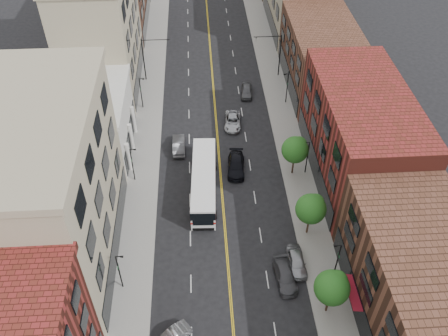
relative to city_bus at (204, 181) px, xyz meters
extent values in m
cube|color=gray|center=(-7.80, 13.66, -1.87)|extent=(4.00, 110.00, 0.15)
cube|color=gray|center=(12.20, 13.66, -1.87)|extent=(4.00, 110.00, 0.15)
cube|color=tan|center=(-14.80, -8.34, 7.05)|extent=(10.00, 22.00, 18.00)
cube|color=silver|center=(-14.80, 9.66, 2.05)|extent=(10.00, 14.00, 8.00)
cube|color=tan|center=(-14.80, 26.66, 7.05)|extent=(10.00, 20.00, 18.00)
cube|color=#543021|center=(19.20, -21.34, 3.05)|extent=(10.00, 26.00, 10.00)
cube|color=#5D2118|center=(19.20, 2.66, 4.05)|extent=(10.00, 22.00, 12.00)
cube|color=#543021|center=(19.20, 23.66, 3.05)|extent=(10.00, 20.00, 10.00)
cylinder|color=black|center=(11.50, -17.34, -0.55)|extent=(0.22, 0.22, 2.50)
sphere|color=#1F5E1A|center=(11.50, -17.34, 2.10)|extent=(3.40, 3.40, 3.40)
sphere|color=#1F5E1A|center=(12.00, -16.94, 2.61)|extent=(2.04, 2.04, 2.04)
cylinder|color=black|center=(11.50, -7.34, -0.55)|extent=(0.22, 0.22, 2.50)
sphere|color=#1F5E1A|center=(11.50, -7.34, 2.10)|extent=(3.40, 3.40, 3.40)
sphere|color=#1F5E1A|center=(12.00, -6.94, 2.61)|extent=(2.04, 2.04, 2.04)
cylinder|color=black|center=(11.50, 2.66, -0.55)|extent=(0.22, 0.22, 2.50)
sphere|color=#1F5E1A|center=(11.50, 2.66, 2.10)|extent=(3.40, 3.40, 3.40)
sphere|color=#1F5E1A|center=(12.00, 3.06, 2.61)|extent=(2.04, 2.04, 2.04)
cylinder|color=black|center=(-8.80, -13.34, 0.70)|extent=(0.14, 0.14, 5.00)
cylinder|color=black|center=(-8.45, -13.34, 3.20)|extent=(0.70, 0.10, 0.10)
cube|color=black|center=(-8.20, -13.34, 3.15)|extent=(0.28, 0.14, 0.14)
cube|color=#19592D|center=(-8.80, -13.34, 1.60)|extent=(0.04, 0.55, 0.35)
cylinder|color=black|center=(-8.80, 2.66, 0.70)|extent=(0.14, 0.14, 5.00)
cylinder|color=black|center=(-8.45, 2.66, 3.20)|extent=(0.70, 0.10, 0.10)
cube|color=black|center=(-8.20, 2.66, 3.15)|extent=(0.28, 0.14, 0.14)
cube|color=#19592D|center=(-8.80, 2.66, 1.60)|extent=(0.04, 0.55, 0.35)
cylinder|color=black|center=(-8.80, 18.66, 0.70)|extent=(0.14, 0.14, 5.00)
cylinder|color=black|center=(-8.45, 18.66, 3.20)|extent=(0.70, 0.10, 0.10)
cube|color=black|center=(-8.20, 18.66, 3.15)|extent=(0.28, 0.14, 0.14)
cube|color=#19592D|center=(-8.80, 18.66, 1.60)|extent=(0.04, 0.55, 0.35)
cylinder|color=black|center=(13.20, -13.34, 0.70)|extent=(0.14, 0.14, 5.00)
cylinder|color=black|center=(12.85, -13.34, 3.20)|extent=(0.70, 0.10, 0.10)
cube|color=black|center=(12.60, -13.34, 3.15)|extent=(0.28, 0.14, 0.14)
cube|color=#19592D|center=(13.20, -13.34, 1.60)|extent=(0.04, 0.55, 0.35)
cylinder|color=black|center=(13.20, 2.66, 0.70)|extent=(0.14, 0.14, 5.00)
cylinder|color=black|center=(12.85, 2.66, 3.20)|extent=(0.70, 0.10, 0.10)
cube|color=black|center=(12.60, 2.66, 3.15)|extent=(0.28, 0.14, 0.14)
cube|color=#19592D|center=(13.20, 2.66, 1.60)|extent=(0.04, 0.55, 0.35)
cylinder|color=black|center=(13.20, 18.66, 0.70)|extent=(0.14, 0.14, 5.00)
cylinder|color=black|center=(12.85, 18.66, 3.20)|extent=(0.70, 0.10, 0.10)
cube|color=black|center=(12.60, 18.66, 3.15)|extent=(0.28, 0.14, 0.14)
cube|color=#19592D|center=(13.20, 18.66, 1.60)|extent=(0.04, 0.55, 0.35)
cylinder|color=black|center=(-8.80, 26.66, 1.80)|extent=(0.18, 0.18, 7.20)
cylinder|color=black|center=(-6.60, 26.66, 5.20)|extent=(4.40, 0.12, 0.12)
imported|color=black|center=(-4.80, 26.66, 4.80)|extent=(0.15, 0.18, 0.90)
cylinder|color=black|center=(13.20, 26.66, 1.80)|extent=(0.18, 0.18, 7.20)
cylinder|color=black|center=(11.00, 26.66, 5.20)|extent=(4.40, 0.12, 0.12)
imported|color=black|center=(9.20, 26.66, 4.80)|extent=(0.15, 0.18, 0.90)
cube|color=white|center=(0.00, 0.01, -0.16)|extent=(3.38, 13.07, 3.13)
cube|color=black|center=(0.00, 0.01, 0.59)|extent=(3.42, 13.12, 1.13)
cube|color=red|center=(0.00, 0.01, -0.49)|extent=(3.42, 13.12, 0.24)
cube|color=black|center=(-0.29, -6.49, 0.11)|extent=(2.38, 0.17, 1.73)
cylinder|color=black|center=(-1.62, -4.24, -1.43)|extent=(0.35, 1.05, 1.04)
cylinder|color=black|center=(1.23, -4.37, -1.43)|extent=(0.35, 1.05, 1.04)
cylinder|color=black|center=(-1.23, 4.39, -1.43)|extent=(0.35, 1.05, 1.04)
cylinder|color=black|center=(1.62, 4.26, -1.43)|extent=(0.35, 1.05, 1.04)
imported|color=#414146|center=(8.00, -13.53, -1.26)|extent=(2.35, 4.91, 1.38)
imported|color=#9A9CA1|center=(9.49, -11.79, -1.19)|extent=(1.88, 4.46, 1.50)
imported|color=#56575C|center=(-3.22, 8.51, -1.17)|extent=(1.73, 4.74, 1.55)
imported|color=black|center=(4.28, 3.83, -1.17)|extent=(2.64, 5.52, 1.55)
imported|color=#B2B5BA|center=(4.57, 13.51, -1.25)|extent=(2.77, 5.22, 1.40)
imported|color=#4B4C50|center=(7.37, 21.26, -1.21)|extent=(2.15, 4.45, 1.46)
camera|label=1|loc=(-0.10, -41.75, 40.14)|focal=38.00mm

